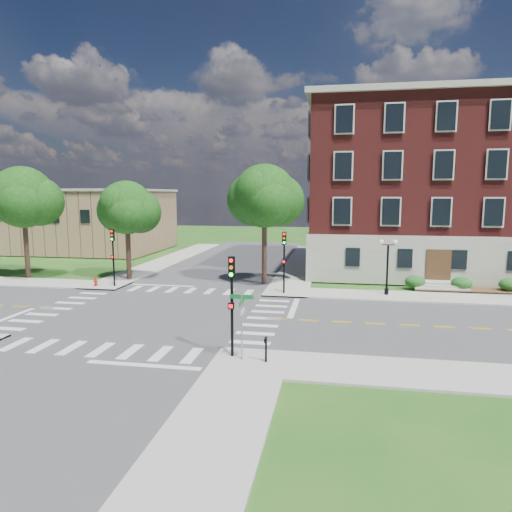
% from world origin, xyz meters
% --- Properties ---
extents(ground, '(160.00, 160.00, 0.00)m').
position_xyz_m(ground, '(0.00, 0.00, 0.00)').
color(ground, '#1B5217').
rests_on(ground, ground).
extents(road_ew, '(90.00, 12.00, 0.01)m').
position_xyz_m(road_ew, '(0.00, 0.00, 0.01)').
color(road_ew, '#3D3D3F').
rests_on(road_ew, ground).
extents(road_ns, '(12.00, 90.00, 0.01)m').
position_xyz_m(road_ns, '(0.00, 0.00, 0.01)').
color(road_ns, '#3D3D3F').
rests_on(road_ns, ground).
extents(sidewalk_ne, '(34.00, 34.00, 0.12)m').
position_xyz_m(sidewalk_ne, '(15.38, 15.38, 0.06)').
color(sidewalk_ne, '#9E9B93').
rests_on(sidewalk_ne, ground).
extents(sidewalk_nw, '(34.00, 34.00, 0.12)m').
position_xyz_m(sidewalk_nw, '(-15.38, 15.38, 0.06)').
color(sidewalk_nw, '#9E9B93').
rests_on(sidewalk_nw, ground).
extents(sidewalk_se, '(34.00, 34.00, 0.12)m').
position_xyz_m(sidewalk_se, '(15.38, -15.38, 0.06)').
color(sidewalk_se, '#9E9B93').
rests_on(sidewalk_se, ground).
extents(crosswalk_east, '(2.20, 10.20, 0.02)m').
position_xyz_m(crosswalk_east, '(7.20, 0.00, 0.00)').
color(crosswalk_east, silver).
rests_on(crosswalk_east, ground).
extents(stop_bar_east, '(0.40, 5.50, 0.00)m').
position_xyz_m(stop_bar_east, '(8.80, 3.00, 0.00)').
color(stop_bar_east, silver).
rests_on(stop_bar_east, ground).
extents(main_building, '(30.60, 22.40, 16.50)m').
position_xyz_m(main_building, '(24.00, 21.99, 8.34)').
color(main_building, '#9A9888').
rests_on(main_building, ground).
extents(secondary_building, '(20.40, 15.40, 8.30)m').
position_xyz_m(secondary_building, '(-22.00, 30.00, 4.28)').
color(secondary_building, '#9D7756').
rests_on(secondary_building, ground).
extents(tree_b, '(5.58, 5.58, 10.17)m').
position_xyz_m(tree_b, '(-16.58, 9.81, 7.47)').
color(tree_b, '#2F2017').
rests_on(tree_b, ground).
extents(tree_c, '(4.81, 4.81, 8.86)m').
position_xyz_m(tree_c, '(-6.99, 10.75, 6.55)').
color(tree_c, '#2F2017').
rests_on(tree_c, ground).
extents(tree_d, '(5.40, 5.40, 10.21)m').
position_xyz_m(tree_d, '(5.47, 10.99, 7.60)').
color(tree_d, '#2F2017').
rests_on(tree_d, ground).
extents(traffic_signal_se, '(0.36, 0.41, 4.80)m').
position_xyz_m(traffic_signal_se, '(6.80, -7.20, 3.19)').
color(traffic_signal_se, black).
rests_on(traffic_signal_se, ground).
extents(traffic_signal_ne, '(0.32, 0.35, 4.80)m').
position_xyz_m(traffic_signal_ne, '(7.63, 7.13, 3.19)').
color(traffic_signal_ne, black).
rests_on(traffic_signal_ne, ground).
extents(traffic_signal_nw, '(0.34, 0.38, 4.80)m').
position_xyz_m(traffic_signal_nw, '(-6.68, 7.30, 3.19)').
color(traffic_signal_nw, black).
rests_on(traffic_signal_nw, ground).
extents(twin_lamp_west, '(1.36, 0.36, 4.23)m').
position_xyz_m(twin_lamp_west, '(15.46, 8.00, 2.52)').
color(twin_lamp_west, black).
rests_on(twin_lamp_west, ground).
extents(street_sign_pole, '(1.10, 1.10, 3.10)m').
position_xyz_m(street_sign_pole, '(7.36, -7.56, 2.31)').
color(street_sign_pole, gray).
rests_on(street_sign_pole, ground).
extents(push_button_post, '(0.14, 0.21, 1.20)m').
position_xyz_m(push_button_post, '(8.51, -7.70, 0.80)').
color(push_button_post, black).
rests_on(push_button_post, ground).
extents(fire_hydrant, '(0.35, 0.35, 0.75)m').
position_xyz_m(fire_hydrant, '(-8.28, 7.14, 0.46)').
color(fire_hydrant, '#AA190D').
rests_on(fire_hydrant, ground).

